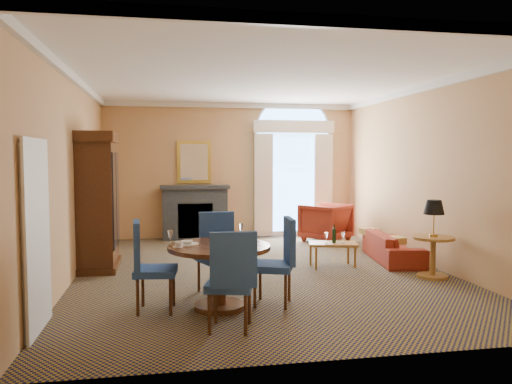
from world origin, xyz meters
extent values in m
plane|color=#12163B|center=(0.00, 0.00, 0.00)|extent=(7.50, 7.50, 0.00)
cube|color=tan|center=(0.00, 3.75, 1.60)|extent=(6.00, 0.04, 3.20)
cube|color=tan|center=(-3.00, 0.00, 1.60)|extent=(0.04, 7.50, 3.20)
cube|color=tan|center=(3.00, 0.00, 1.60)|extent=(0.04, 7.50, 3.20)
cube|color=white|center=(0.00, 0.00, 3.20)|extent=(6.00, 7.50, 0.04)
cube|color=white|center=(0.00, 0.00, 3.14)|extent=(6.00, 7.50, 0.12)
cube|color=white|center=(-2.96, -2.40, 1.03)|extent=(0.08, 0.90, 2.06)
cube|color=#32363B|center=(-0.90, 3.55, 0.60)|extent=(1.50, 0.40, 1.20)
cube|color=#32363B|center=(-0.90, 3.52, 1.24)|extent=(1.60, 0.46, 0.08)
cube|color=gold|center=(-0.90, 3.72, 1.80)|extent=(0.80, 0.04, 1.00)
cube|color=silver|center=(-0.90, 3.70, 1.80)|extent=(0.64, 0.02, 0.84)
cube|color=white|center=(1.50, 3.73, 1.25)|extent=(1.90, 0.04, 2.50)
cube|color=#97CAFC|center=(1.50, 3.72, 1.25)|extent=(1.70, 0.02, 2.30)
cylinder|color=white|center=(1.50, 3.73, 2.50)|extent=(1.90, 0.04, 1.90)
cube|color=beige|center=(0.75, 3.61, 1.25)|extent=(0.45, 0.06, 2.45)
cube|color=beige|center=(2.25, 3.61, 1.25)|extent=(0.45, 0.06, 2.45)
cube|color=beige|center=(1.50, 3.61, 2.65)|extent=(2.00, 0.08, 0.30)
cube|color=#361B0C|center=(-2.72, 0.70, 1.08)|extent=(0.59, 1.08, 2.16)
cube|color=#361B0C|center=(-2.72, 0.70, 2.25)|extent=(0.67, 1.19, 0.17)
cube|color=#361B0C|center=(-2.72, 0.70, 0.05)|extent=(0.67, 1.19, 0.11)
cylinder|color=#361B0C|center=(-0.92, -1.95, 0.78)|extent=(1.29, 1.29, 0.05)
cylinder|color=#361B0C|center=(-0.92, -1.95, 0.38)|extent=(0.17, 0.17, 0.76)
cylinder|color=#361B0C|center=(-0.92, -1.95, 0.03)|extent=(0.65, 0.65, 0.06)
cylinder|color=white|center=(-0.63, -1.66, 0.82)|extent=(0.29, 0.29, 0.01)
imported|color=white|center=(-0.63, -1.66, 0.84)|extent=(0.15, 0.15, 0.04)
imported|color=white|center=(-0.70, -1.48, 0.85)|extent=(0.09, 0.09, 0.07)
cylinder|color=white|center=(-1.31, -1.84, 0.82)|extent=(0.29, 0.29, 0.01)
imported|color=white|center=(-1.31, -1.84, 0.84)|extent=(0.15, 0.15, 0.04)
imported|color=white|center=(-1.42, -2.00, 0.85)|extent=(0.09, 0.09, 0.07)
cylinder|color=white|center=(-0.81, -2.34, 0.82)|extent=(0.29, 0.29, 0.01)
imported|color=white|center=(-0.81, -2.34, 0.84)|extent=(0.15, 0.15, 0.04)
imported|color=white|center=(-0.62, -2.36, 0.85)|extent=(0.09, 0.09, 0.07)
cube|color=navy|center=(-0.87, -1.24, 0.50)|extent=(0.65, 0.65, 0.09)
cube|color=navy|center=(-0.85, -1.01, 0.83)|extent=(0.51, 0.11, 0.60)
cylinder|color=#361B0C|center=(-0.75, -0.98, 0.23)|extent=(0.04, 0.04, 0.46)
cylinder|color=#361B0C|center=(-1.12, -1.13, 0.23)|extent=(0.04, 0.04, 0.46)
cylinder|color=#361B0C|center=(-0.61, -1.35, 0.23)|extent=(0.04, 0.04, 0.46)
cylinder|color=#361B0C|center=(-0.98, -1.49, 0.23)|extent=(0.04, 0.04, 0.46)
cube|color=navy|center=(-0.88, -2.73, 0.50)|extent=(0.62, 0.62, 0.09)
cube|color=navy|center=(-0.87, -2.96, 0.83)|extent=(0.50, 0.10, 0.60)
cylinder|color=#361B0C|center=(-1.12, -2.87, 0.23)|extent=(0.04, 0.04, 0.46)
cylinder|color=#361B0C|center=(-0.75, -2.97, 0.23)|extent=(0.04, 0.04, 0.46)
cylinder|color=#361B0C|center=(-1.02, -2.49, 0.23)|extent=(0.04, 0.04, 0.46)
cylinder|color=#361B0C|center=(-0.64, -2.60, 0.23)|extent=(0.04, 0.04, 0.46)
cube|color=navy|center=(-0.22, -1.90, 0.50)|extent=(0.65, 0.65, 0.09)
cube|color=navy|center=(0.01, -1.89, 0.83)|extent=(0.11, 0.51, 0.60)
cylinder|color=#361B0C|center=(-0.11, -2.16, 0.23)|extent=(0.04, 0.04, 0.46)
cylinder|color=#361B0C|center=(0.03, -1.79, 0.23)|extent=(0.04, 0.04, 0.46)
cylinder|color=#361B0C|center=(-0.47, -2.02, 0.23)|extent=(0.04, 0.04, 0.46)
cylinder|color=#361B0C|center=(-0.33, -1.65, 0.23)|extent=(0.04, 0.04, 0.46)
cube|color=navy|center=(-1.70, -1.90, 0.50)|extent=(0.55, 0.55, 0.09)
cube|color=navy|center=(-1.93, -1.89, 0.83)|extent=(0.11, 0.50, 0.60)
cylinder|color=#361B0C|center=(-1.87, -1.68, 0.23)|extent=(0.04, 0.04, 0.46)
cylinder|color=#361B0C|center=(-1.92, -2.07, 0.23)|extent=(0.04, 0.04, 0.46)
cylinder|color=#361B0C|center=(-1.48, -1.73, 0.23)|extent=(0.04, 0.04, 0.46)
cylinder|color=#361B0C|center=(-1.53, -2.12, 0.23)|extent=(0.04, 0.04, 0.46)
imported|color=maroon|center=(2.55, 0.38, 0.26)|extent=(0.94, 1.85, 0.52)
imported|color=maroon|center=(2.00, 2.67, 0.43)|extent=(1.32, 1.32, 0.87)
cube|color=#9D6A2F|center=(1.30, 0.13, 0.40)|extent=(0.92, 0.64, 0.05)
cylinder|color=#9D6A2F|center=(0.95, -0.04, 0.18)|extent=(0.04, 0.04, 0.37)
cylinder|color=#9D6A2F|center=(1.65, -0.04, 0.18)|extent=(0.04, 0.04, 0.37)
cylinder|color=#9D6A2F|center=(0.95, 0.30, 0.18)|extent=(0.04, 0.04, 0.37)
cylinder|color=#9D6A2F|center=(1.65, 0.30, 0.18)|extent=(0.04, 0.04, 0.37)
cylinder|color=#9D6A2F|center=(2.60, -0.93, 0.64)|extent=(0.66, 0.66, 0.04)
cylinder|color=#9D6A2F|center=(2.60, -0.93, 0.31)|extent=(0.09, 0.09, 0.62)
cylinder|color=#9D6A2F|center=(2.60, -0.93, 0.02)|extent=(0.48, 0.48, 0.04)
camera|label=1|loc=(-1.57, -8.12, 1.91)|focal=35.00mm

